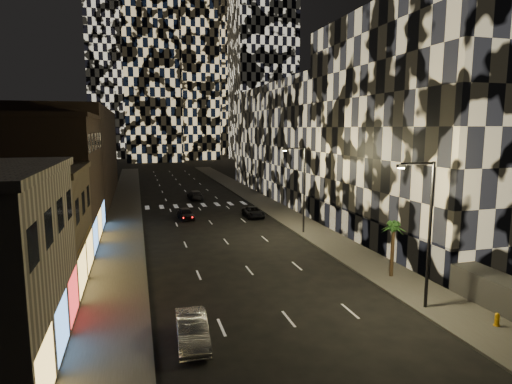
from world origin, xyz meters
TOP-DOWN VIEW (x-y plane):
  - sidewalk_left at (-10.00, 50.00)m, footprint 4.00×120.00m
  - sidewalk_right at (10.00, 50.00)m, footprint 4.00×120.00m
  - curb_left at (-7.90, 50.00)m, footprint 0.20×120.00m
  - curb_right at (7.90, 50.00)m, footprint 0.20×120.00m
  - retail_tan at (-17.00, 21.00)m, footprint 10.00×10.00m
  - retail_brown at (-17.00, 33.50)m, footprint 10.00×15.00m
  - retail_filler_left at (-17.00, 60.00)m, footprint 10.00×40.00m
  - midrise_right at (20.00, 24.50)m, footprint 16.00×25.00m
  - midrise_base at (12.30, 24.50)m, footprint 0.60×25.00m
  - plinth_right at (13.00, 8.00)m, footprint 2.00×8.00m
  - midrise_filler_right at (20.00, 57.00)m, footprint 16.00×40.00m
  - tower_right_mid at (35.00, 135.00)m, footprint 20.00×20.00m
  - tower_center_low at (-2.00, 140.00)m, footprint 18.00×18.00m
  - streetlight_near at (8.35, 10.00)m, footprint 2.55×0.25m
  - streetlight_far at (8.35, 30.00)m, footprint 2.55×0.25m
  - car_silver_parked at (-5.80, 9.67)m, footprint 1.76×4.54m
  - car_dark_midlane at (-2.62, 40.58)m, footprint 2.06×4.27m
  - car_dark_oncoming at (0.50, 55.22)m, footprint 2.16×4.94m
  - car_dark_rightlane at (5.68, 39.49)m, footprint 2.24×4.72m
  - fire_hydrant at (10.80, 6.75)m, footprint 0.37×0.35m
  - palm_tree at (9.80, 15.52)m, footprint 2.10×2.13m

SIDE VIEW (x-z plane):
  - sidewalk_left at x=-10.00m, z-range 0.00..0.15m
  - sidewalk_right at x=10.00m, z-range 0.00..0.15m
  - curb_left at x=-7.90m, z-range 0.00..0.15m
  - curb_right at x=7.90m, z-range 0.00..0.15m
  - fire_hydrant at x=10.80m, z-range 0.13..0.87m
  - car_dark_rightlane at x=5.68m, z-range 0.00..1.30m
  - car_dark_midlane at x=-2.62m, z-range 0.00..1.41m
  - car_dark_oncoming at x=0.50m, z-range 0.00..1.41m
  - car_silver_parked at x=-5.80m, z-range 0.00..1.47m
  - plinth_right at x=13.00m, z-range 0.00..2.00m
  - midrise_base at x=12.30m, z-range 0.00..3.00m
  - palm_tree at x=9.80m, z-range 1.51..5.69m
  - retail_tan at x=-17.00m, z-range 0.00..8.00m
  - streetlight_near at x=8.35m, z-range 0.85..9.85m
  - streetlight_far at x=8.35m, z-range 0.85..9.85m
  - retail_brown at x=-17.00m, z-range 0.00..12.00m
  - retail_filler_left at x=-17.00m, z-range 0.00..14.00m
  - midrise_filler_right at x=20.00m, z-range 0.00..18.00m
  - midrise_right at x=20.00m, z-range 0.00..22.00m
  - tower_center_low at x=-2.00m, z-range 0.00..95.00m
  - tower_right_mid at x=35.00m, z-range 0.00..100.00m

